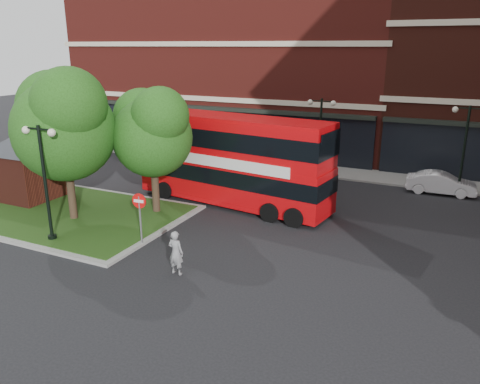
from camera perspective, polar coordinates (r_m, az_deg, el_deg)
The scene contains 15 objects.
ground at distance 18.08m, azimuth -10.07°, elevation -9.15°, with size 120.00×120.00×0.00m, color black.
pavement_far at distance 32.08m, azimuth 7.02°, elevation 2.95°, with size 44.00×3.00×0.12m, color slate.
terrace_far_left at distance 41.04m, azimuth -0.17°, elevation 16.02°, with size 26.00×12.00×14.00m, color maroon.
traffic_island at distance 25.12m, azimuth -21.20°, elevation -2.23°, with size 12.60×7.60×0.15m.
kiosk at distance 27.35m, azimuth -24.61°, elevation 3.82°, with size 6.51×6.51×3.60m.
tree_island_west at distance 22.74m, azimuth -20.79°, elevation 8.19°, with size 5.40×4.71×7.21m.
tree_island_east at distance 22.72m, azimuth -10.75°, elevation 7.59°, with size 4.46×3.90×6.29m.
lamp_island at distance 20.75m, azimuth -22.71°, elevation 1.60°, with size 1.72×0.36×5.00m.
lamp_far_left at distance 29.05m, azimuth 9.73°, elevation 6.91°, with size 1.72×0.36×5.00m.
lamp_far_right at distance 28.04m, azimuth 25.69°, elevation 5.06°, with size 1.72×0.36×5.00m.
bus at distance 24.06m, azimuth -1.01°, elevation 4.59°, with size 10.85×3.83×4.06m.
woman at distance 17.22m, azimuth -7.83°, elevation -7.34°, with size 0.61×0.40×1.68m, color gray.
car_silver at distance 31.17m, azimuth 0.63°, elevation 3.92°, with size 1.71×4.26×1.45m, color silver.
car_white at distance 28.60m, azimuth 23.30°, elevation 0.99°, with size 1.30×3.72×1.22m, color white.
no_entry_sign at distance 19.56m, azimuth -12.13°, elevation -2.01°, with size 0.63×0.10×2.28m.
Camera 1 is at (9.61, -13.05, 8.01)m, focal length 35.00 mm.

